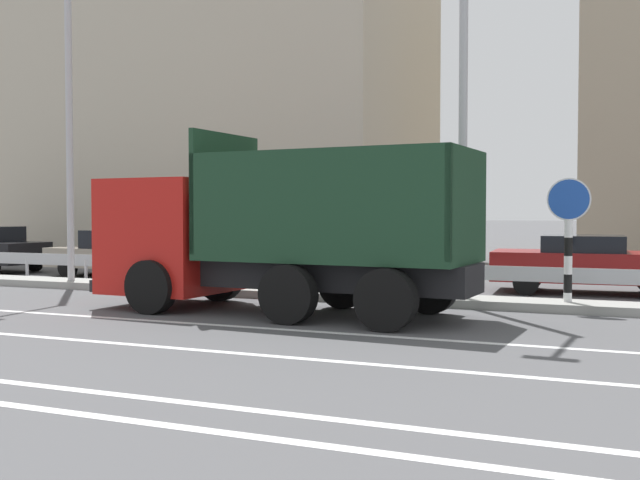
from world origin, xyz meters
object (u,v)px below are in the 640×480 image
Objects in this scene: street_lamp_1 at (64,106)px; street_lamp_2 at (461,81)px; parked_car_3 at (337,257)px; dump_truck at (238,244)px; parked_car_2 at (128,253)px; parked_car_4 at (588,263)px; median_road_sign at (568,239)px.

street_lamp_1 reaches higher than street_lamp_2.
street_lamp_2 is 1.72× the size of parked_car_3.
parked_car_3 is (6.20, 3.33, -3.90)m from street_lamp_1.
parked_car_2 is at bearing 54.80° from dump_truck.
street_lamp_1 is 8.04m from parked_car_3.
parked_car_2 is (-0.47, 3.17, -3.94)m from street_lamp_1.
street_lamp_1 is 13.60m from parked_car_4.
median_road_sign is at bearing 78.44° from parked_car_2.
parked_car_2 is 12.96m from parked_car_4.
street_lamp_2 is at bearing -134.69° from parked_car_3.
street_lamp_2 is at bearing -34.89° from parked_car_4.
dump_truck is at bearing -150.84° from street_lamp_2.
street_lamp_1 reaches higher than median_road_sign.
dump_truck is 8.61m from parked_car_2.
median_road_sign is at bearing -6.23° from parked_car_4.
parked_car_3 is 1.06× the size of parked_car_4.
median_road_sign reaches higher than parked_car_2.
street_lamp_1 is 1.01× the size of street_lamp_2.
dump_truck is 6.51m from median_road_sign.
parked_car_3 is (6.67, 0.16, 0.04)m from parked_car_2.
dump_truck is at bearing 175.51° from parked_car_3.
parked_car_4 is at bearing 86.93° from median_road_sign.
dump_truck is at bearing -158.24° from median_road_sign.
street_lamp_2 is 1.67× the size of parked_car_2.
street_lamp_1 is 1.83× the size of parked_car_4.
street_lamp_2 reaches higher than dump_truck.
parked_car_4 is (6.24, 5.91, -0.60)m from dump_truck.
parked_car_3 is (-6.09, 3.10, -0.67)m from median_road_sign.
dump_truck is at bearing -49.70° from parked_car_4.
parked_car_4 is at bearing 93.86° from parked_car_2.
parked_car_3 is at bearing -89.57° from parked_car_4.
street_lamp_1 reaches higher than parked_car_2.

